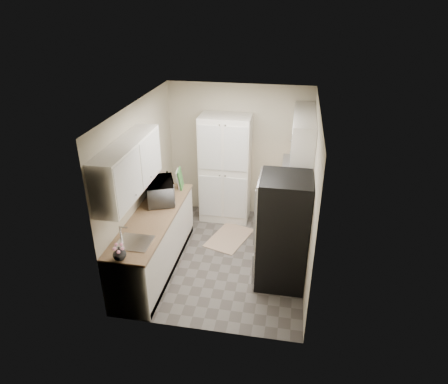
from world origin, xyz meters
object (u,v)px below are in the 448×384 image
object	(u,v)px
toaster_oven	(297,173)
microwave	(160,191)
wine_bottle	(168,183)
refrigerator	(283,232)
pantry_cabinet	(225,169)
electric_range	(286,225)

from	to	relation	value
toaster_oven	microwave	bearing A→B (deg)	-150.88
wine_bottle	refrigerator	bearing A→B (deg)	-22.36
pantry_cabinet	toaster_oven	size ratio (longest dim) A/B	5.49
microwave	wine_bottle	bearing A→B (deg)	-25.58
refrigerator	toaster_oven	bearing A→B (deg)	84.98
electric_range	toaster_oven	size ratio (longest dim) A/B	3.10
microwave	toaster_oven	xyz separation A→B (m)	(2.11, 1.23, -0.07)
pantry_cabinet	wine_bottle	distance (m)	1.23
electric_range	refrigerator	bearing A→B (deg)	-92.48
electric_range	microwave	world-z (taller)	microwave
microwave	toaster_oven	size ratio (longest dim) A/B	1.70
electric_range	microwave	distance (m)	2.11
pantry_cabinet	electric_range	world-z (taller)	pantry_cabinet
microwave	wine_bottle	world-z (taller)	microwave
pantry_cabinet	toaster_oven	xyz separation A→B (m)	(1.29, -0.02, 0.03)
toaster_oven	electric_range	bearing A→B (deg)	-98.34
refrigerator	pantry_cabinet	bearing A→B (deg)	123.46
pantry_cabinet	toaster_oven	world-z (taller)	pantry_cabinet
pantry_cabinet	refrigerator	world-z (taller)	pantry_cabinet
electric_range	refrigerator	xyz separation A→B (m)	(-0.03, -0.80, 0.37)
wine_bottle	toaster_oven	distance (m)	2.28
wine_bottle	toaster_oven	world-z (taller)	wine_bottle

